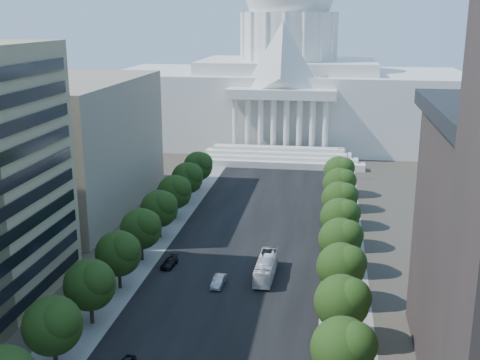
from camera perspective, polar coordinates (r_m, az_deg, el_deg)
The scene contains 29 objects.
road_asphalt at distance 126.48m, azimuth 1.08°, elevation -4.93°, with size 30.00×260.00×0.01m, color black.
sidewalk_left at distance 130.19m, azimuth -7.26°, elevation -4.46°, with size 8.00×260.00×0.02m, color gray.
sidewalk_right at distance 125.56m, azimuth 9.74°, elevation -5.32°, with size 8.00×260.00×0.02m, color gray.
capitol at distance 214.42m, azimuth 4.53°, elevation 8.91°, with size 120.00×56.00×73.00m.
office_block_left_far at distance 145.47m, azimuth -17.45°, elevation 3.20°, with size 38.00×52.00×30.00m, color gray.
tree_l_c at distance 80.76m, azimuth -17.20°, elevation -12.95°, with size 7.79×7.60×9.97m.
tree_l_d at distance 90.49m, azimuth -13.91°, elevation -9.52°, with size 7.79×7.60×9.97m.
tree_l_e at distance 100.72m, azimuth -11.33°, elevation -6.74°, with size 7.79×7.60×9.97m.
tree_l_f at distance 111.29m, azimuth -9.25°, elevation -4.48°, with size 7.79×7.60×9.97m.
tree_l_g at distance 122.14m, azimuth -7.54°, elevation -2.61°, with size 7.79×7.60×9.97m.
tree_l_h at distance 133.18m, azimuth -6.12°, elevation -1.05°, with size 7.79×7.60×9.97m.
tree_l_i at distance 144.37m, azimuth -4.92°, elevation 0.28°, with size 7.79×7.60×9.97m.
tree_l_j at distance 155.68m, azimuth -3.89°, elevation 1.41°, with size 7.79×7.60×9.97m.
tree_r_c at distance 73.65m, azimuth 9.98°, elevation -15.38°, with size 7.79×7.60×9.97m.
tree_r_d at distance 84.21m, azimuth 9.85°, elevation -11.23°, with size 7.79×7.60×9.97m.
tree_r_e at distance 95.11m, azimuth 9.75°, elevation -8.02°, with size 7.79×7.60×9.97m.
tree_r_f at distance 106.25m, azimuth 9.66°, elevation -5.47°, with size 7.79×7.60×9.97m.
tree_r_g at distance 117.55m, azimuth 9.60°, elevation -3.41°, with size 7.79×7.60×9.97m.
tree_r_h at distance 128.99m, azimuth 9.55°, elevation -1.72°, with size 7.79×7.60×9.97m.
tree_r_i at distance 140.51m, azimuth 9.50°, elevation -0.30°, with size 7.79×7.60×9.97m.
tree_r_j at distance 152.11m, azimuth 9.47°, elevation 0.90°, with size 7.79×7.60×9.97m.
streetlight_b at distance 73.36m, azimuth 11.24°, elevation -16.16°, with size 2.61×0.44×9.00m.
streetlight_c at distance 95.59m, azimuth 10.67°, elevation -8.35°, with size 2.61×0.44×9.00m.
streetlight_d at distance 118.93m, azimuth 10.34°, elevation -3.55°, with size 2.61×0.44×9.00m.
streetlight_e at distance 142.83m, azimuth 10.11°, elevation -0.33°, with size 2.61×0.44×9.00m.
streetlight_f at distance 167.06m, azimuth 9.95°, elevation 1.95°, with size 2.61×0.44×9.00m.
car_silver at distance 102.06m, azimuth -2.05°, elevation -9.58°, with size 1.74×5.00×1.65m, color #9DA0A4.
car_dark_b at distance 110.15m, azimuth -6.71°, elevation -7.80°, with size 2.02×4.97×1.44m, color black.
city_bus at distance 105.12m, azimuth 2.48°, elevation -8.27°, with size 2.91×12.42×3.46m, color silver.
Camera 1 is at (15.59, -27.64, 43.76)m, focal length 45.00 mm.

